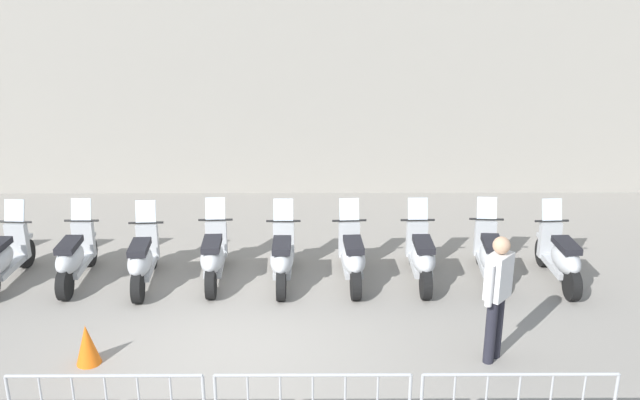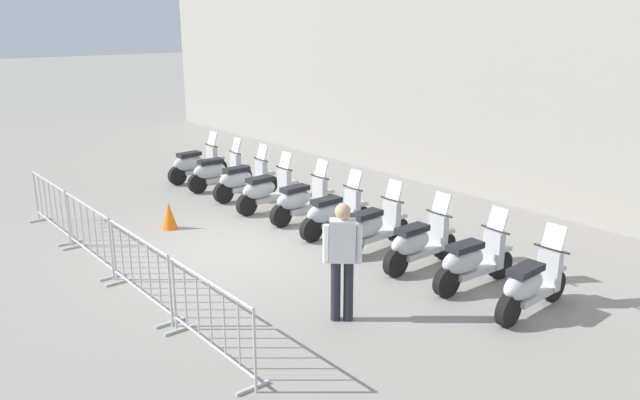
% 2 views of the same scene
% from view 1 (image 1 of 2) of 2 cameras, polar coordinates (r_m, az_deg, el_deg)
% --- Properties ---
extents(ground_plane, '(120.00, 120.00, 0.00)m').
position_cam_1_polar(ground_plane, '(9.93, -6.69, -11.62)').
color(ground_plane, gray).
extents(motorcycle_1, '(0.56, 1.72, 1.24)m').
position_cam_1_polar(motorcycle_1, '(12.41, -23.81, -4.28)').
color(motorcycle_1, black).
rests_on(motorcycle_1, ground).
extents(motorcycle_2, '(0.56, 1.73, 1.24)m').
position_cam_1_polar(motorcycle_2, '(12.06, -18.89, -4.33)').
color(motorcycle_2, black).
rests_on(motorcycle_2, ground).
extents(motorcycle_3, '(0.59, 1.72, 1.24)m').
position_cam_1_polar(motorcycle_3, '(11.66, -13.88, -4.63)').
color(motorcycle_3, black).
rests_on(motorcycle_3, ground).
extents(motorcycle_4, '(0.57, 1.73, 1.24)m').
position_cam_1_polar(motorcycle_4, '(11.57, -8.43, -4.45)').
color(motorcycle_4, black).
rests_on(motorcycle_4, ground).
extents(motorcycle_5, '(0.56, 1.73, 1.24)m').
position_cam_1_polar(motorcycle_5, '(11.41, -2.99, -4.60)').
color(motorcycle_5, black).
rests_on(motorcycle_5, ground).
extents(motorcycle_6, '(0.59, 1.72, 1.24)m').
position_cam_1_polar(motorcycle_6, '(11.43, 2.57, -4.56)').
color(motorcycle_6, black).
rests_on(motorcycle_6, ground).
extents(motorcycle_7, '(0.56, 1.73, 1.24)m').
position_cam_1_polar(motorcycle_7, '(11.55, 8.02, -4.47)').
color(motorcycle_7, black).
rests_on(motorcycle_7, ground).
extents(motorcycle_8, '(0.56, 1.72, 1.24)m').
position_cam_1_polar(motorcycle_8, '(11.78, 13.28, -4.32)').
color(motorcycle_8, black).
rests_on(motorcycle_8, ground).
extents(motorcycle_9, '(0.59, 1.72, 1.24)m').
position_cam_1_polar(motorcycle_9, '(12.02, 18.53, -4.36)').
color(motorcycle_9, black).
rests_on(motorcycle_9, ground).
extents(officer_near_row_end, '(0.39, 0.46, 1.73)m').
position_cam_1_polar(officer_near_row_end, '(9.44, 13.88, -7.08)').
color(officer_near_row_end, '#23232D').
rests_on(officer_near_row_end, ground).
extents(traffic_cone, '(0.32, 0.32, 0.55)m').
position_cam_1_polar(traffic_cone, '(9.89, -17.98, -10.83)').
color(traffic_cone, orange).
rests_on(traffic_cone, ground).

